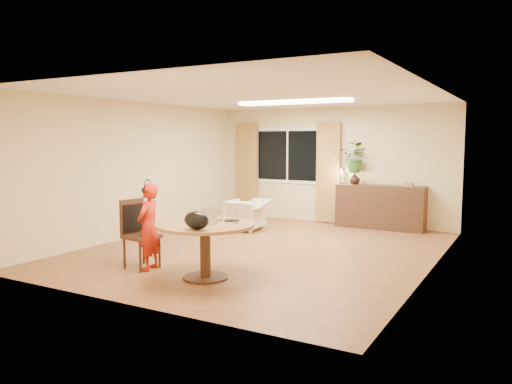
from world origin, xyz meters
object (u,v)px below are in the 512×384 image
Objects in this scene: dining_chair at (142,234)px; child at (149,227)px; sideboard at (380,207)px; armchair at (245,215)px; dining_table at (205,235)px.

dining_chair is 0.20m from child.
armchair is at bearing -147.01° from sideboard.
dining_chair is at bearing -113.46° from sideboard.
sideboard is at bearing 78.39° from dining_table.
child is 3.45m from armchair.
dining_chair is at bearing 179.88° from dining_table.
child reaches higher than dining_chair.
dining_chair is at bearing 89.89° from armchair.
armchair is (-0.41, 3.41, -0.31)m from child.
dining_chair reaches higher than sideboard.
dining_chair is (-1.13, 0.00, -0.09)m from dining_table.
child reaches higher than armchair.
sideboard reaches higher than dining_table.
child is 1.79× the size of armchair.
sideboard is at bearing -151.39° from armchair.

